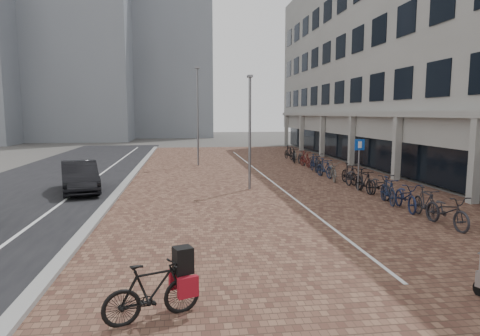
# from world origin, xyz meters

# --- Properties ---
(ground) EXTENTS (140.00, 140.00, 0.00)m
(ground) POSITION_xyz_m (0.00, 0.00, 0.00)
(ground) COLOR #474442
(ground) RESTS_ON ground
(plaza_brick) EXTENTS (14.50, 42.00, 0.04)m
(plaza_brick) POSITION_xyz_m (2.00, 12.00, 0.01)
(plaza_brick) COLOR brown
(plaza_brick) RESTS_ON ground
(street_asphalt) EXTENTS (8.00, 50.00, 0.03)m
(street_asphalt) POSITION_xyz_m (-9.00, 12.00, 0.01)
(street_asphalt) COLOR black
(street_asphalt) RESTS_ON ground
(curb) EXTENTS (0.35, 42.00, 0.14)m
(curb) POSITION_xyz_m (-5.10, 12.00, 0.07)
(curb) COLOR gray
(curb) RESTS_ON ground
(lane_line) EXTENTS (0.12, 44.00, 0.00)m
(lane_line) POSITION_xyz_m (-7.00, 12.00, 0.02)
(lane_line) COLOR white
(lane_line) RESTS_ON street_asphalt
(parking_line) EXTENTS (0.10, 30.00, 0.00)m
(parking_line) POSITION_xyz_m (2.20, 12.00, 0.04)
(parking_line) COLOR white
(parking_line) RESTS_ON plaza_brick
(office_building) EXTENTS (8.40, 40.00, 15.00)m
(office_building) POSITION_xyz_m (12.97, 16.00, 8.44)
(office_building) COLOR #9F9F9A
(office_building) RESTS_ON ground
(bg_towers) EXTENTS (33.00, 23.00, 32.00)m
(bg_towers) POSITION_xyz_m (-14.34, 48.94, 13.96)
(bg_towers) COLOR gray
(bg_towers) RESTS_ON ground
(car_dark) EXTENTS (2.56, 4.44, 1.38)m
(car_dark) POSITION_xyz_m (-6.84, 8.61, 0.69)
(car_dark) COLOR black
(car_dark) RESTS_ON ground
(hero_bike) EXTENTS (1.75, 1.05, 1.20)m
(hero_bike) POSITION_xyz_m (-2.78, -3.77, 0.53)
(hero_bike) COLOR black
(hero_bike) RESTS_ON ground
(parking_sign) EXTENTS (0.49, 0.13, 2.34)m
(parking_sign) POSITION_xyz_m (5.55, 7.23, 1.56)
(parking_sign) COLOR slate
(parking_sign) RESTS_ON ground
(lamp_near) EXTENTS (0.12, 0.12, 5.12)m
(lamp_near) POSITION_xyz_m (0.74, 8.19, 2.56)
(lamp_near) COLOR gray
(lamp_near) RESTS_ON ground
(lamp_far) EXTENTS (0.12, 0.12, 6.47)m
(lamp_far) POSITION_xyz_m (-1.29, 17.58, 3.24)
(lamp_far) COLOR slate
(lamp_far) RESTS_ON ground
(bike_row) EXTENTS (1.49, 21.45, 1.05)m
(bike_row) POSITION_xyz_m (5.66, 10.65, 0.52)
(bike_row) COLOR black
(bike_row) RESTS_ON ground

